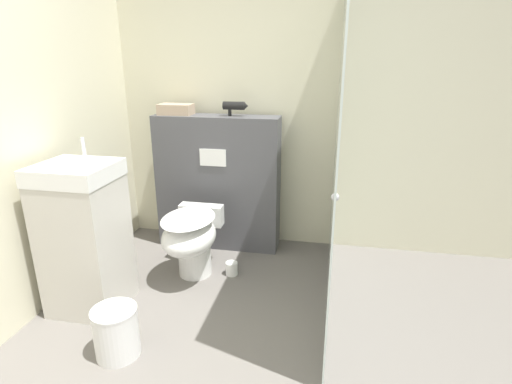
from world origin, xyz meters
TOP-DOWN VIEW (x-y plane):
  - wall_back at (0.00, 2.19)m, footprint 8.00×0.06m
  - partition_panel at (-0.42, 1.99)m, footprint 1.05×0.26m
  - shower_glass at (0.56, 1.30)m, footprint 0.04×1.72m
  - toilet at (-0.46, 1.39)m, footprint 0.38×0.60m
  - sink_vanity at (-1.00, 0.91)m, footprint 0.45×0.44m
  - hair_drier at (-0.26, 1.99)m, footprint 0.21×0.07m
  - folded_towel at (-0.76, 1.98)m, footprint 0.27×0.17m
  - spare_toilet_roll at (-0.18, 1.47)m, footprint 0.09×0.09m
  - waste_bin at (-0.59, 0.50)m, footprint 0.25×0.25m

SIDE VIEW (x-z plane):
  - spare_toilet_roll at x=-0.18m, z-range 0.00..0.10m
  - waste_bin at x=-0.59m, z-range 0.00..0.29m
  - toilet at x=-0.46m, z-range 0.07..0.58m
  - sink_vanity at x=-1.00m, z-range -0.07..1.06m
  - partition_panel at x=-0.42m, z-range 0.00..1.15m
  - shower_glass at x=0.56m, z-range 0.00..2.14m
  - folded_towel at x=-0.76m, z-range 1.15..1.24m
  - hair_drier at x=-0.26m, z-range 1.17..1.29m
  - wall_back at x=0.00m, z-range 0.00..2.50m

